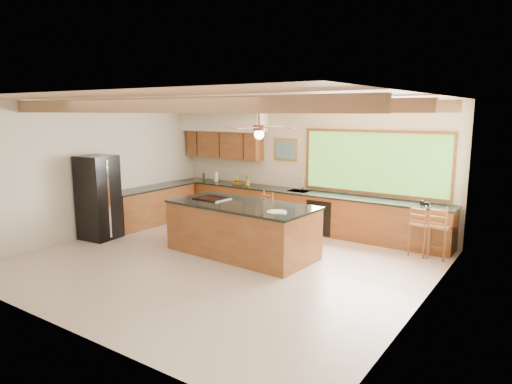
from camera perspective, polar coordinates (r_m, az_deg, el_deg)
The scene contains 9 objects.
ground at distance 8.66m, azimuth -4.28°, elevation -8.65°, with size 7.20×7.20×0.00m, color beige.
room_shell at distance 8.84m, azimuth -2.68°, elevation 6.41°, with size 7.27×6.54×3.02m.
counter_run at distance 10.97m, azimuth 0.55°, elevation -2.09°, with size 7.12×3.10×1.22m.
island at distance 8.96m, azimuth -1.79°, elevation -4.60°, with size 2.97×1.51×1.03m.
refrigerator at distance 10.53m, azimuth -19.11°, elevation -0.65°, with size 0.78×0.76×1.83m.
bar_stool_a at distance 9.64m, azimuth 1.86°, elevation -2.78°, with size 0.46×0.46×1.07m.
bar_stool_b at distance 9.62m, azimuth 2.20°, elevation -2.59°, with size 0.53×0.53×1.13m.
bar_stool_c at distance 9.31m, azimuth 19.82°, elevation -3.95°, with size 0.42×0.42×1.04m.
bar_stool_d at distance 9.23m, azimuth 21.90°, elevation -4.14°, with size 0.40×0.40×1.06m.
Camera 1 is at (5.14, -6.40, 2.78)m, focal length 32.00 mm.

